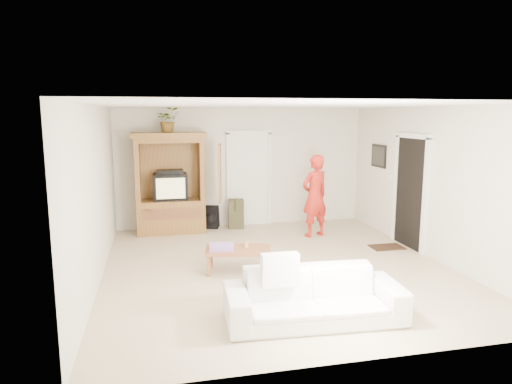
% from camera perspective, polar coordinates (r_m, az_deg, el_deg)
% --- Properties ---
extents(floor, '(6.00, 6.00, 0.00)m').
position_cam_1_polar(floor, '(7.58, 2.61, -9.29)').
color(floor, tan).
rests_on(floor, ground).
extents(ceiling, '(6.00, 6.00, 0.00)m').
position_cam_1_polar(ceiling, '(7.18, 2.77, 10.76)').
color(ceiling, white).
rests_on(ceiling, floor).
extents(wall_back, '(5.50, 0.00, 5.50)m').
position_cam_1_polar(wall_back, '(10.17, -1.73, 3.09)').
color(wall_back, silver).
rests_on(wall_back, floor).
extents(wall_front, '(5.50, 0.00, 5.50)m').
position_cam_1_polar(wall_front, '(4.50, 12.75, -5.50)').
color(wall_front, silver).
rests_on(wall_front, floor).
extents(wall_left, '(0.00, 6.00, 6.00)m').
position_cam_1_polar(wall_left, '(7.07, -19.35, -0.34)').
color(wall_left, silver).
rests_on(wall_left, floor).
extents(wall_right, '(0.00, 6.00, 6.00)m').
position_cam_1_polar(wall_right, '(8.41, 21.09, 1.07)').
color(wall_right, silver).
rests_on(wall_right, floor).
extents(armoire, '(1.82, 1.14, 2.10)m').
position_cam_1_polar(armoire, '(9.72, -10.52, 0.29)').
color(armoire, '#9B6830').
rests_on(armoire, floor).
extents(door_back, '(0.85, 0.05, 2.04)m').
position_cam_1_polar(door_back, '(10.20, -0.87, 1.53)').
color(door_back, white).
rests_on(door_back, floor).
extents(doorway_right, '(0.05, 0.90, 2.04)m').
position_cam_1_polar(doorway_right, '(8.94, 18.74, -0.14)').
color(doorway_right, black).
rests_on(doorway_right, floor).
extents(framed_picture, '(0.03, 0.60, 0.48)m').
position_cam_1_polar(framed_picture, '(9.99, 15.10, 4.37)').
color(framed_picture, black).
rests_on(framed_picture, wall_right).
extents(doormat, '(0.60, 0.40, 0.02)m').
position_cam_1_polar(doormat, '(8.95, 16.04, -6.63)').
color(doormat, '#382316').
rests_on(doormat, floor).
extents(plant, '(0.48, 0.43, 0.51)m').
position_cam_1_polar(plant, '(9.56, -10.92, 8.85)').
color(plant, '#4C7238').
rests_on(plant, armoire).
extents(man, '(0.71, 0.58, 1.67)m').
position_cam_1_polar(man, '(9.31, 7.35, -0.48)').
color(man, red).
rests_on(man, floor).
extents(sofa, '(2.16, 0.95, 0.62)m').
position_cam_1_polar(sofa, '(5.65, 7.27, -12.81)').
color(sofa, white).
rests_on(sofa, floor).
extents(coffee_table, '(1.11, 0.74, 0.38)m').
position_cam_1_polar(coffee_table, '(7.25, -2.27, -7.42)').
color(coffee_table, brown).
rests_on(coffee_table, floor).
extents(towel, '(0.42, 0.33, 0.08)m').
position_cam_1_polar(towel, '(7.19, -4.32, -6.86)').
color(towel, '#E64CAB').
rests_on(towel, coffee_table).
extents(candle, '(0.08, 0.08, 0.10)m').
position_cam_1_polar(candle, '(7.29, -1.26, -6.51)').
color(candle, tan).
rests_on(candle, coffee_table).
extents(backpack_black, '(0.44, 0.35, 0.48)m').
position_cam_1_polar(backpack_black, '(10.02, -5.83, -3.21)').
color(backpack_black, black).
rests_on(backpack_black, floor).
extents(backpack_olive, '(0.36, 0.27, 0.64)m').
position_cam_1_polar(backpack_olive, '(9.98, -2.54, -2.75)').
color(backpack_olive, '#47442B').
rests_on(backpack_olive, floor).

